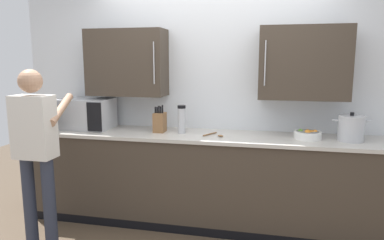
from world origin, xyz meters
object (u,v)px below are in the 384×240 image
Objects in this scene: microwave_oven at (83,114)px; knife_block at (160,122)px; stock_pot at (351,128)px; thermos_flask at (182,119)px; person_figure at (36,144)px; wooden_spoon at (215,135)px; fruit_bowl at (308,134)px.

microwave_oven is 2.70× the size of knife_block.
stock_pot is at bearing -0.57° from knife_block.
person_figure is at bearing -143.51° from thermos_flask.
thermos_flask is at bearing -1.20° from microwave_oven.
stock_pot reaches higher than wooden_spoon.
stock_pot is at bearing -1.78° from fruit_bowl.
wooden_spoon is at bearing -177.60° from stock_pot.
knife_block is 0.61m from wooden_spoon.
stock_pot is (0.38, -0.01, 0.08)m from fruit_bowl.
knife_block is 1.35× the size of wooden_spoon.
microwave_oven is 3.65× the size of wooden_spoon.
stock_pot is 0.21× the size of person_figure.
wooden_spoon is 0.39m from thermos_flask.
fruit_bowl is at bearing 4.20° from wooden_spoon.
knife_block is at bearing 43.72° from person_figure.
microwave_oven is 2.35m from fruit_bowl.
thermos_flask reaches higher than wooden_spoon.
wooden_spoon is (0.60, -0.07, -0.09)m from knife_block.
microwave_oven is 2.33× the size of stock_pot.
wooden_spoon is 1.26m from stock_pot.
thermos_flask is at bearing 36.49° from person_figure.
person_figure is at bearing -152.62° from wooden_spoon.
thermos_flask reaches higher than fruit_bowl.
wooden_spoon is at bearing -9.31° from thermos_flask.
microwave_oven reaches higher than stock_pot.
fruit_bowl is 2.48m from person_figure.
thermos_flask is (-1.23, -0.01, 0.10)m from fruit_bowl.
knife_block is at bearing -0.73° from microwave_oven.
microwave_oven is 3.03× the size of fruit_bowl.
person_figure is (0.01, -0.84, -0.15)m from microwave_oven.
person_figure is at bearing -163.39° from stock_pot.
microwave_oven is 0.48× the size of person_figure.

